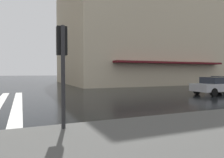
% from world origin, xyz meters
% --- Properties ---
extents(haussmann_block_corner, '(19.83, 22.81, 23.45)m').
position_xyz_m(haussmann_block_corner, '(21.81, -19.42, 11.48)').
color(haussmann_block_corner, beige).
rests_on(haussmann_block_corner, ground_plane).
extents(traffic_signal_post, '(0.44, 0.30, 3.01)m').
position_xyz_m(traffic_signal_post, '(-3.40, -2.97, 2.33)').
color(traffic_signal_post, '#232326').
rests_on(traffic_signal_post, sidewalk_pavement).
extents(car_silver, '(1.85, 4.10, 1.41)m').
position_xyz_m(car_silver, '(2.50, -16.26, 0.76)').
color(car_silver, '#B7B7BC').
rests_on(car_silver, ground_plane).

